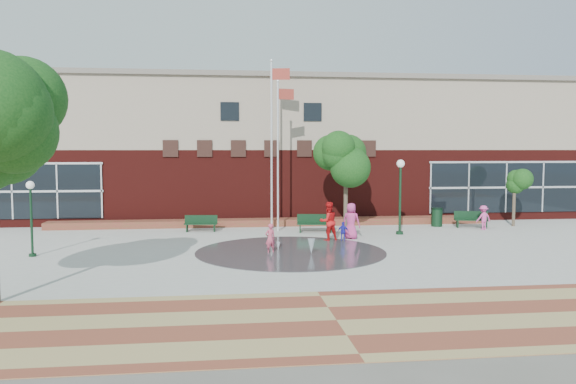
{
  "coord_description": "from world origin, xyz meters",
  "views": [
    {
      "loc": [
        -2.99,
        -21.35,
        4.56
      ],
      "look_at": [
        0.0,
        4.0,
        2.6
      ],
      "focal_mm": 35.0,
      "sensor_mm": 36.0,
      "label": 1
    }
  ],
  "objects": [
    {
      "name": "child_blue",
      "position": [
        2.95,
        5.65,
        0.48
      ],
      "size": [
        0.61,
        0.39,
        0.96
      ],
      "primitive_type": "imported",
      "rotation": [
        0.0,
        0.0,
        2.84
      ],
      "color": "#2524BE",
      "rests_on": "ground"
    },
    {
      "name": "water_jet_a",
      "position": [
        0.82,
        2.32,
        0.0
      ],
      "size": [
        0.34,
        0.34,
        0.66
      ],
      "primitive_type": "cone",
      "rotation": [
        3.14,
        0.0,
        0.0
      ],
      "color": "white",
      "rests_on": "ground"
    },
    {
      "name": "bench_left",
      "position": [
        -4.18,
        9.66,
        0.29
      ],
      "size": [
        1.84,
        0.65,
        0.91
      ],
      "rotation": [
        0.0,
        0.0,
        -0.08
      ],
      "color": "black",
      "rests_on": "ground"
    },
    {
      "name": "trash_can",
      "position": [
        9.54,
        10.13,
        0.57
      ],
      "size": [
        0.68,
        0.68,
        1.11
      ],
      "color": "black",
      "rests_on": "ground"
    },
    {
      "name": "child_splash",
      "position": [
        -0.91,
        2.91,
        0.65
      ],
      "size": [
        0.56,
        0.48,
        1.31
      ],
      "primitive_type": "imported",
      "rotation": [
        0.0,
        0.0,
        3.55
      ],
      "color": "#CC4663",
      "rests_on": "ground"
    },
    {
      "name": "adult_red",
      "position": [
        2.24,
        5.87,
        0.97
      ],
      "size": [
        1.11,
        0.96,
        1.94
      ],
      "primitive_type": "imported",
      "rotation": [
        0.0,
        0.0,
        3.41
      ],
      "color": "red",
      "rests_on": "ground"
    },
    {
      "name": "bench_mid",
      "position": [
        2.04,
        8.57,
        0.32
      ],
      "size": [
        2.05,
        0.85,
        1.0
      ],
      "rotation": [
        0.0,
        0.0,
        -0.15
      ],
      "color": "black",
      "rests_on": "ground"
    },
    {
      "name": "library_building",
      "position": [
        0.0,
        17.48,
        4.64
      ],
      "size": [
        44.4,
        10.4,
        9.2
      ],
      "color": "#49110E",
      "rests_on": "ground"
    },
    {
      "name": "lamp_left",
      "position": [
        -10.99,
        3.23,
        2.0
      ],
      "size": [
        0.34,
        0.34,
        3.22
      ],
      "color": "black",
      "rests_on": "ground"
    },
    {
      "name": "bench_right",
      "position": [
        11.32,
        9.36,
        0.31
      ],
      "size": [
        1.98,
        0.96,
        0.96
      ],
      "rotation": [
        0.0,
        0.0,
        -0.23
      ],
      "color": "black",
      "rests_on": "ground"
    },
    {
      "name": "tree_mid",
      "position": [
        3.69,
        8.46,
        3.99
      ],
      "size": [
        3.25,
        3.25,
        5.48
      ],
      "color": "#44392B",
      "rests_on": "ground"
    },
    {
      "name": "paver_band",
      "position": [
        0.0,
        -7.0,
        0.0
      ],
      "size": [
        46.0,
        6.0,
        0.01
      ],
      "primitive_type": "cube",
      "color": "brown",
      "rests_on": "ground"
    },
    {
      "name": "ground",
      "position": [
        0.0,
        0.0,
        0.0
      ],
      "size": [
        120.0,
        120.0,
        0.0
      ],
      "primitive_type": "plane",
      "color": "#666056",
      "rests_on": "ground"
    },
    {
      "name": "water_jet_b",
      "position": [
        -0.52,
        3.29,
        0.0
      ],
      "size": [
        0.17,
        0.17,
        0.39
      ],
      "primitive_type": "cone",
      "rotation": [
        3.14,
        0.0,
        0.0
      ],
      "color": "white",
      "rests_on": "ground"
    },
    {
      "name": "person_bench",
      "position": [
        11.64,
        8.54,
        0.69
      ],
      "size": [
        0.98,
        0.68,
        1.39
      ],
      "primitive_type": "imported",
      "rotation": [
        0.0,
        0.0,
        3.34
      ],
      "color": "#D94798",
      "rests_on": "ground"
    },
    {
      "name": "lamp_right",
      "position": [
        6.41,
        7.42,
        2.49
      ],
      "size": [
        0.42,
        0.42,
        4.0
      ],
      "color": "black",
      "rests_on": "ground"
    },
    {
      "name": "tree_small_right",
      "position": [
        14.08,
        9.71,
        2.47
      ],
      "size": [
        1.98,
        1.98,
        3.38
      ],
      "color": "#44392B",
      "rests_on": "ground"
    },
    {
      "name": "adult_pink",
      "position": [
        3.49,
        6.27,
        0.92
      ],
      "size": [
        1.07,
        0.97,
        1.84
      ],
      "primitive_type": "imported",
      "rotation": [
        0.0,
        0.0,
        2.6
      ],
      "color": "#C43780",
      "rests_on": "ground"
    },
    {
      "name": "splash_pad",
      "position": [
        0.0,
        3.0,
        0.0
      ],
      "size": [
        8.4,
        8.4,
        0.01
      ],
      "primitive_type": "cylinder",
      "color": "#383A3D",
      "rests_on": "ground"
    },
    {
      "name": "flagpole_right",
      "position": [
        0.13,
        9.42,
        4.66
      ],
      "size": [
        1.0,
        0.34,
        8.33
      ],
      "rotation": [
        0.0,
        0.0,
        0.26
      ],
      "color": "white",
      "rests_on": "ground"
    },
    {
      "name": "flower_bed",
      "position": [
        0.0,
        11.6,
        0.0
      ],
      "size": [
        26.0,
        1.2,
        0.4
      ],
      "primitive_type": "cube",
      "color": "#A5122F",
      "rests_on": "ground"
    },
    {
      "name": "plaza_concrete",
      "position": [
        0.0,
        4.0,
        0.0
      ],
      "size": [
        46.0,
        18.0,
        0.01
      ],
      "primitive_type": "cube",
      "color": "#A8A8A0",
      "rests_on": "ground"
    },
    {
      "name": "flagpole_left",
      "position": [
        -0.14,
        10.29,
        5.33
      ],
      "size": [
        1.11,
        0.32,
        9.58
      ],
      "rotation": [
        0.0,
        0.0,
        -0.21
      ],
      "color": "white",
      "rests_on": "ground"
    }
  ]
}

